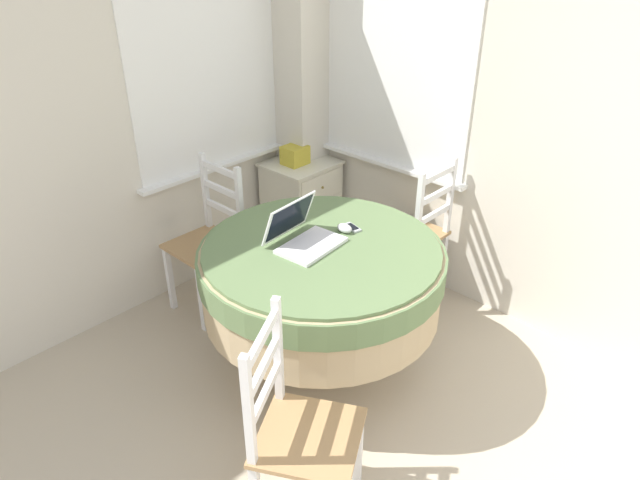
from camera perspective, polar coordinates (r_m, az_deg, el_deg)
corner_room_shell at (r=2.89m, az=3.04°, el=10.90°), size 4.32×5.09×2.55m
round_dining_table at (r=2.92m, az=0.15°, el=-3.40°), size 1.25×1.25×0.78m
laptop at (r=2.83m, az=-1.67°, el=0.44°), size 0.36×0.32×0.22m
computer_mouse at (r=2.95m, az=2.47°, el=1.19°), size 0.06×0.09×0.05m
cell_phone at (r=3.00m, az=3.22°, el=1.26°), size 0.07×0.12×0.01m
dining_chair_near_back_window at (r=3.57m, az=-10.96°, el=-0.20°), size 0.39×0.39×0.96m
dining_chair_near_right_window at (r=3.64m, az=9.42°, el=0.54°), size 0.39×0.39×0.96m
dining_chair_camera_near at (r=2.32m, az=-2.23°, el=-18.78°), size 0.53×0.53×0.96m
corner_cabinet at (r=4.23m, az=-1.86°, el=3.42°), size 0.48×0.44×0.69m
storage_box at (r=4.05m, az=-2.52°, el=8.49°), size 0.16×0.15×0.13m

